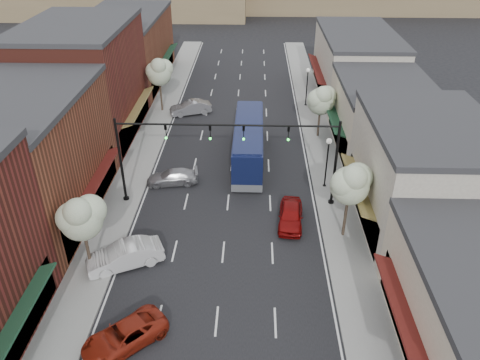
# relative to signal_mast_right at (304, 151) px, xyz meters

# --- Properties ---
(ground) EXTENTS (160.00, 160.00, 0.00)m
(ground) POSITION_rel_signal_mast_right_xyz_m (-5.62, -8.00, -4.62)
(ground) COLOR black
(ground) RESTS_ON ground
(sidewalk_left) EXTENTS (2.80, 73.00, 0.15)m
(sidewalk_left) POSITION_rel_signal_mast_right_xyz_m (-14.02, 10.50, -4.55)
(sidewalk_left) COLOR gray
(sidewalk_left) RESTS_ON ground
(sidewalk_right) EXTENTS (2.80, 73.00, 0.15)m
(sidewalk_right) POSITION_rel_signal_mast_right_xyz_m (2.78, 10.50, -4.55)
(sidewalk_right) COLOR gray
(sidewalk_right) RESTS_ON ground
(curb_left) EXTENTS (0.25, 73.00, 0.17)m
(curb_left) POSITION_rel_signal_mast_right_xyz_m (-12.62, 10.50, -4.55)
(curb_left) COLOR gray
(curb_left) RESTS_ON ground
(curb_right) EXTENTS (0.25, 73.00, 0.17)m
(curb_right) POSITION_rel_signal_mast_right_xyz_m (1.38, 10.50, -4.55)
(curb_right) COLOR gray
(curb_right) RESTS_ON ground
(bldg_left_midnear) EXTENTS (10.14, 14.10, 9.40)m
(bldg_left_midnear) POSITION_rel_signal_mast_right_xyz_m (-19.85, -2.00, 0.03)
(bldg_left_midnear) COLOR brown
(bldg_left_midnear) RESTS_ON ground
(bldg_left_midfar) EXTENTS (10.14, 14.10, 10.90)m
(bldg_left_midfar) POSITION_rel_signal_mast_right_xyz_m (-19.86, 12.00, 0.78)
(bldg_left_midfar) COLOR maroon
(bldg_left_midfar) RESTS_ON ground
(bldg_left_far) EXTENTS (10.14, 18.10, 8.40)m
(bldg_left_far) POSITION_rel_signal_mast_right_xyz_m (-19.84, 28.00, -0.46)
(bldg_left_far) COLOR brown
(bldg_left_far) RESTS_ON ground
(bldg_right_midnear) EXTENTS (9.14, 12.10, 7.90)m
(bldg_right_midnear) POSITION_rel_signal_mast_right_xyz_m (8.10, -2.00, -0.72)
(bldg_right_midnear) COLOR beige
(bldg_right_midnear) RESTS_ON ground
(bldg_right_midfar) EXTENTS (9.14, 12.10, 6.40)m
(bldg_right_midfar) POSITION_rel_signal_mast_right_xyz_m (8.08, 10.00, -1.46)
(bldg_right_midfar) COLOR beige
(bldg_right_midfar) RESTS_ON ground
(bldg_right_far) EXTENTS (9.14, 16.10, 7.40)m
(bldg_right_far) POSITION_rel_signal_mast_right_xyz_m (8.09, 24.00, -0.96)
(bldg_right_far) COLOR beige
(bldg_right_far) RESTS_ON ground
(signal_mast_right) EXTENTS (8.22, 0.46, 7.00)m
(signal_mast_right) POSITION_rel_signal_mast_right_xyz_m (0.00, 0.00, 0.00)
(signal_mast_right) COLOR black
(signal_mast_right) RESTS_ON ground
(signal_mast_left) EXTENTS (8.22, 0.46, 7.00)m
(signal_mast_left) POSITION_rel_signal_mast_right_xyz_m (-11.24, 0.00, 0.00)
(signal_mast_left) COLOR black
(signal_mast_left) RESTS_ON ground
(tree_right_near) EXTENTS (2.85, 2.65, 5.95)m
(tree_right_near) POSITION_rel_signal_mast_right_xyz_m (2.73, -4.05, -0.17)
(tree_right_near) COLOR #47382B
(tree_right_near) RESTS_ON ground
(tree_right_far) EXTENTS (2.85, 2.65, 5.43)m
(tree_right_far) POSITION_rel_signal_mast_right_xyz_m (2.73, 11.95, -0.63)
(tree_right_far) COLOR #47382B
(tree_right_far) RESTS_ON ground
(tree_left_near) EXTENTS (2.85, 2.65, 5.69)m
(tree_left_near) POSITION_rel_signal_mast_right_xyz_m (-13.87, -8.05, -0.40)
(tree_left_near) COLOR #47382B
(tree_left_near) RESTS_ON ground
(tree_left_far) EXTENTS (2.85, 2.65, 6.13)m
(tree_left_far) POSITION_rel_signal_mast_right_xyz_m (-13.87, 17.95, -0.02)
(tree_left_far) COLOR #47382B
(tree_left_far) RESTS_ON ground
(lamp_post_near) EXTENTS (0.44, 0.44, 4.44)m
(lamp_post_near) POSITION_rel_signal_mast_right_xyz_m (2.18, 2.50, -1.62)
(lamp_post_near) COLOR black
(lamp_post_near) RESTS_ON ground
(lamp_post_far) EXTENTS (0.44, 0.44, 4.44)m
(lamp_post_far) POSITION_rel_signal_mast_right_xyz_m (2.18, 20.00, -1.62)
(lamp_post_far) COLOR black
(lamp_post_far) RESTS_ON ground
(coach_bus) EXTENTS (2.62, 11.52, 3.52)m
(coach_bus) POSITION_rel_signal_mast_right_xyz_m (-4.14, 6.96, -2.79)
(coach_bus) COLOR #0E153A
(coach_bus) RESTS_ON ground
(red_hatchback) EXTENTS (2.10, 4.41, 1.45)m
(red_hatchback) POSITION_rel_signal_mast_right_xyz_m (-0.93, -2.62, -3.89)
(red_hatchback) COLOR maroon
(red_hatchback) RESTS_ON ground
(parked_car_a) EXTENTS (4.81, 4.67, 1.28)m
(parked_car_a) POSITION_rel_signal_mast_right_xyz_m (-10.34, -13.72, -3.98)
(parked_car_a) COLOR maroon
(parked_car_a) RESTS_ON ground
(parked_car_b) EXTENTS (5.11, 3.59, 1.60)m
(parked_car_b) POSITION_rel_signal_mast_right_xyz_m (-11.82, -7.50, -3.82)
(parked_car_b) COLOR silver
(parked_car_b) RESTS_ON ground
(parked_car_c) EXTENTS (4.44, 2.32, 1.23)m
(parked_car_c) POSITION_rel_signal_mast_right_xyz_m (-10.36, 2.70, -4.01)
(parked_car_c) COLOR #97969B
(parked_car_c) RESTS_ON ground
(parked_car_e) EXTENTS (4.75, 2.95, 1.48)m
(parked_car_e) POSITION_rel_signal_mast_right_xyz_m (-10.64, 17.35, -3.88)
(parked_car_e) COLOR #95959A
(parked_car_e) RESTS_ON ground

